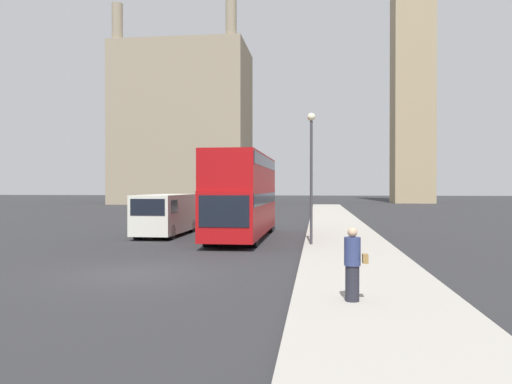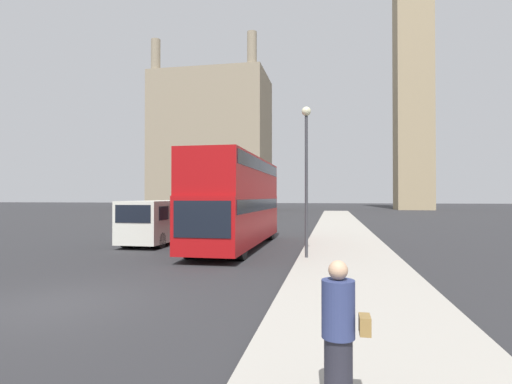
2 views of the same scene
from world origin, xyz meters
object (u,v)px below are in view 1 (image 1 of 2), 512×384
Objects in this scene: red_double_decker_bus at (243,192)px; parked_sedan at (245,206)px; street_lamp at (311,158)px; pedestrian at (353,264)px; white_van at (166,213)px.

parked_sedan is (-3.79, 27.08, -1.73)m from red_double_decker_bus.
pedestrian is at bearing -84.56° from street_lamp.
white_van reaches higher than parked_sedan.
white_van is 1.31× the size of parked_sedan.
street_lamp is at bearing -44.57° from red_double_decker_bus.
red_double_decker_bus reaches higher than pedestrian.
red_double_decker_bus is 5.29m from street_lamp.
pedestrian is 0.28× the size of street_lamp.
street_lamp is (8.09, -4.52, 2.74)m from white_van.
parked_sedan is at bearing 97.97° from red_double_decker_bus.
street_lamp is at bearing -76.43° from parked_sedan.
red_double_decker_bus is at bearing -82.03° from parked_sedan.
pedestrian is at bearing -72.31° from red_double_decker_bus.
red_double_decker_bus is 4.75m from white_van.
parked_sedan is (0.70, 26.11, -0.54)m from white_van.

